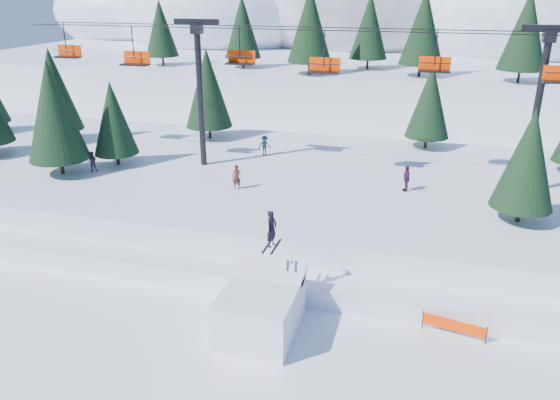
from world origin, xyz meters
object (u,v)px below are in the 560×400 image
(banner_near, at_px, (454,326))
(banner_far, at_px, (456,306))
(jump_kicker, at_px, (261,308))
(chairlift, at_px, (334,77))

(banner_near, xyz_separation_m, banner_far, (0.11, 1.74, 0.00))
(banner_near, height_order, banner_far, same)
(jump_kicker, height_order, chairlift, chairlift)
(chairlift, bearing_deg, banner_far, -54.33)
(chairlift, xyz_separation_m, banner_near, (8.31, -13.47, -8.78))
(chairlift, height_order, banner_far, chairlift)
(jump_kicker, bearing_deg, chairlift, 89.23)
(jump_kicker, relative_size, chairlift, 0.12)
(banner_near, relative_size, banner_far, 1.04)
(banner_far, bearing_deg, jump_kicker, -156.37)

